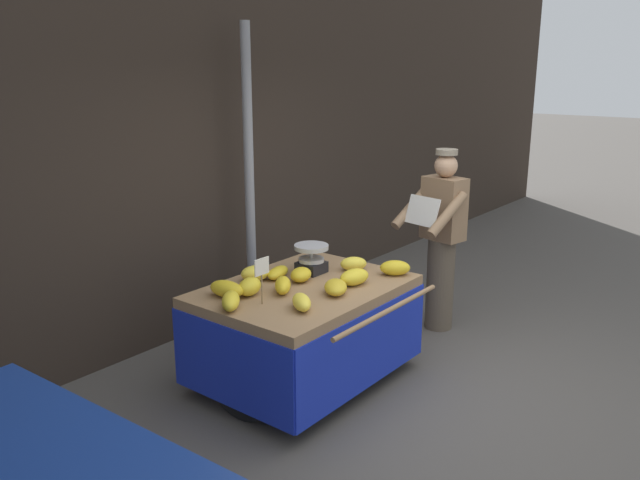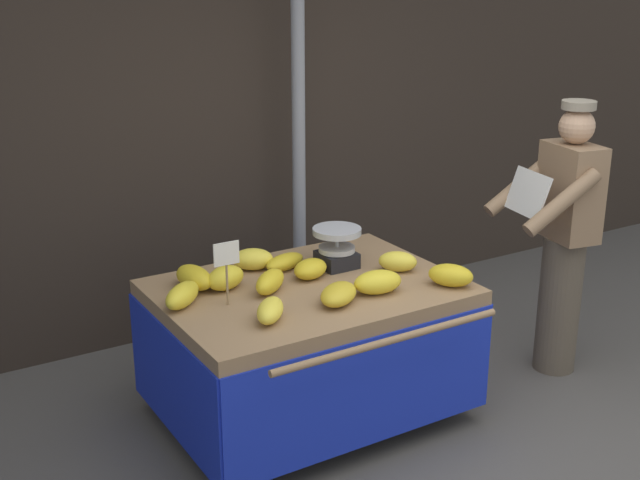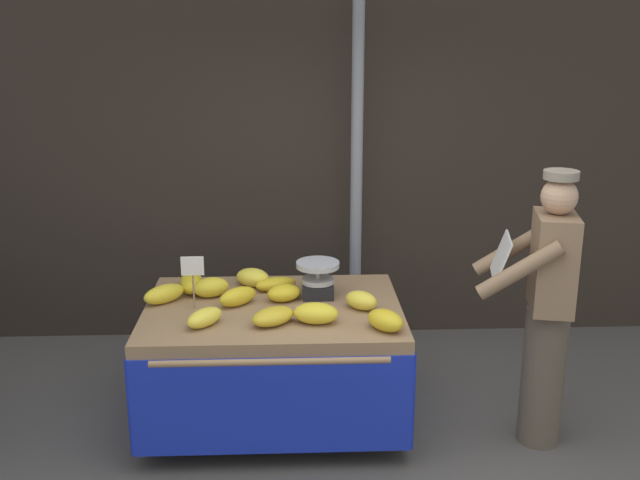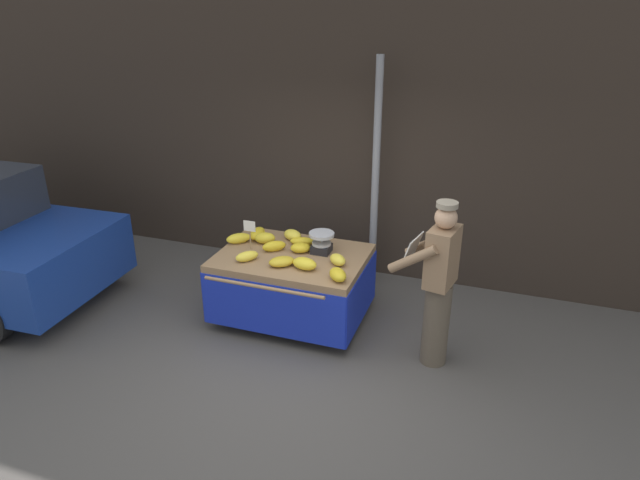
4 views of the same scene
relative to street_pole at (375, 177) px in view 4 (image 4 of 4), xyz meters
name	(u,v)px [view 4 (image 4 of 4)]	position (x,y,z in m)	size (l,w,h in m)	color
ground_plane	(295,379)	(-0.18, -2.23, -1.41)	(60.00, 60.00, 0.00)	#514C47
back_wall	(370,130)	(-0.18, 0.40, 0.47)	(16.00, 0.24, 3.77)	#332821
street_pole	(375,177)	(0.00, 0.00, 0.00)	(0.09, 0.09, 2.82)	gray
banana_cart	(292,272)	(-0.62, -1.18, -0.82)	(1.63, 1.38, 0.80)	#93704C
weighing_scale	(322,243)	(-0.33, -1.01, -0.49)	(0.28, 0.28, 0.24)	black
price_sign	(250,229)	(-1.11, -1.20, -0.36)	(0.14, 0.01, 0.34)	#997A51
banana_bunch_0	(247,256)	(-1.02, -1.48, -0.55)	(0.12, 0.26, 0.11)	yellow
banana_bunch_1	(301,248)	(-0.55, -1.08, -0.55)	(0.16, 0.22, 0.11)	gold
banana_bunch_2	(338,275)	(0.03, -1.58, -0.55)	(0.15, 0.24, 0.12)	gold
banana_bunch_3	(258,234)	(-1.17, -0.89, -0.54)	(0.15, 0.29, 0.12)	gold
banana_bunch_4	(302,241)	(-0.61, -0.89, -0.56)	(0.12, 0.27, 0.09)	gold
banana_bunch_5	(239,238)	(-1.31, -1.09, -0.55)	(0.12, 0.29, 0.12)	yellow
banana_bunch_6	(338,260)	(-0.07, -1.25, -0.55)	(0.14, 0.22, 0.11)	yellow
banana_bunch_7	(265,238)	(-1.03, -0.99, -0.54)	(0.15, 0.23, 0.13)	yellow
banana_bunch_8	(293,235)	(-0.77, -0.79, -0.55)	(0.16, 0.23, 0.12)	yellow
banana_bunch_9	(305,264)	(-0.36, -1.46, -0.54)	(0.16, 0.27, 0.13)	yellow
banana_bunch_10	(282,262)	(-0.62, -1.47, -0.55)	(0.17, 0.28, 0.10)	gold
banana_bunch_11	(274,246)	(-0.84, -1.15, -0.55)	(0.12, 0.27, 0.12)	gold
vendor_person	(438,284)	(1.01, -1.48, -0.54)	(0.64, 0.59, 1.71)	brown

